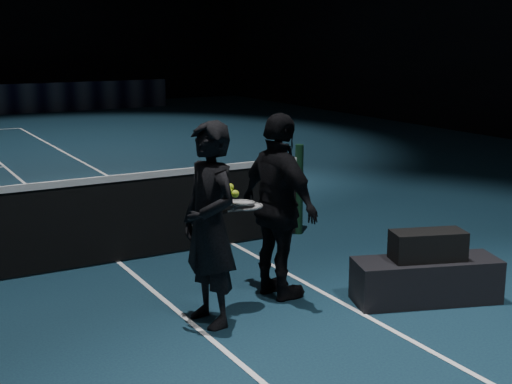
# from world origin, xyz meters

# --- Properties ---
(net_post_right) EXTENTS (0.10, 0.10, 1.10)m
(net_post_right) POSITION_xyz_m (6.40, 0.00, 0.55)
(net_post_right) COLOR black
(net_post_right) RESTS_ON floor
(player_bench) EXTENTS (1.40, 0.85, 0.40)m
(player_bench) POSITION_xyz_m (6.19, -2.47, 0.20)
(player_bench) COLOR black
(player_bench) RESTS_ON floor
(racket_bag) EXTENTS (0.72, 0.48, 0.26)m
(racket_bag) POSITION_xyz_m (6.19, -2.47, 0.53)
(racket_bag) COLOR black
(racket_bag) RESTS_ON player_bench
(bag_signature) EXTENTS (0.29, 0.10, 0.09)m
(bag_signature) POSITION_xyz_m (6.19, -2.61, 0.53)
(bag_signature) COLOR white
(bag_signature) RESTS_ON racket_bag
(player_a) EXTENTS (0.49, 0.67, 1.71)m
(player_a) POSITION_xyz_m (4.27, -1.95, 0.86)
(player_a) COLOR black
(player_a) RESTS_ON floor
(player_b) EXTENTS (0.53, 1.05, 1.71)m
(player_b) POSITION_xyz_m (5.08, -1.71, 0.86)
(player_b) COLOR black
(player_b) RESTS_ON floor
(racket_lower) EXTENTS (0.71, 0.40, 0.03)m
(racket_lower) POSITION_xyz_m (4.70, -1.82, 0.93)
(racket_lower) COLOR black
(racket_lower) RESTS_ON player_a
(racket_upper) EXTENTS (0.71, 0.44, 0.10)m
(racket_upper) POSITION_xyz_m (4.64, -1.80, 0.97)
(racket_upper) COLOR black
(racket_upper) RESTS_ON player_b
(tennis_balls) EXTENTS (0.12, 0.10, 0.12)m
(tennis_balls) POSITION_xyz_m (4.51, -1.87, 1.09)
(tennis_balls) COLOR #D2E831
(tennis_balls) RESTS_ON racket_upper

